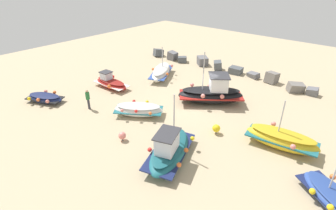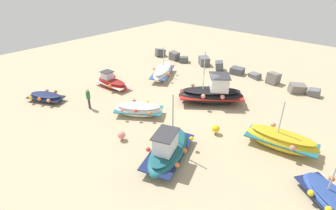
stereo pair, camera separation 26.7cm
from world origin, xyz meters
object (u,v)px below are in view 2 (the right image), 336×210
at_px(person_walking, 88,97).
at_px(mooring_buoy_0, 216,129).
at_px(fishing_boat_5, 139,109).
at_px(fishing_boat_2, 333,201).
at_px(mooring_buoy_1, 122,135).
at_px(fishing_boat_0, 112,82).
at_px(fishing_boat_6, 162,72).
at_px(fishing_boat_4, 212,93).
at_px(fishing_boat_7, 168,150).
at_px(fishing_boat_3, 46,97).
at_px(fishing_boat_1, 281,140).

bearing_deg(person_walking, mooring_buoy_0, 124.58).
bearing_deg(mooring_buoy_0, fishing_boat_5, -163.78).
xyz_separation_m(fishing_boat_2, mooring_buoy_0, (-7.54, 1.72, -0.01)).
bearing_deg(mooring_buoy_1, mooring_buoy_0, 47.95).
xyz_separation_m(fishing_boat_0, fishing_boat_6, (1.86, 5.08, 0.07)).
bearing_deg(fishing_boat_5, mooring_buoy_1, 83.65).
distance_m(fishing_boat_4, mooring_buoy_0, 4.78).
bearing_deg(mooring_buoy_1, fishing_boat_7, 9.41).
distance_m(fishing_boat_4, fishing_boat_6, 7.16).
xyz_separation_m(fishing_boat_3, mooring_buoy_0, (13.52, 5.25, 0.05)).
bearing_deg(fishing_boat_3, person_walking, 179.34).
bearing_deg(fishing_boat_5, fishing_boat_4, -152.65).
relative_size(fishing_boat_4, fishing_boat_6, 1.16).
relative_size(fishing_boat_7, mooring_buoy_1, 8.05).
xyz_separation_m(fishing_boat_6, person_walking, (0.20, -8.93, 0.42)).
bearing_deg(fishing_boat_6, fishing_boat_1, 45.43).
relative_size(fishing_boat_4, person_walking, 3.33).
height_order(fishing_boat_5, person_walking, person_walking).
bearing_deg(fishing_boat_2, fishing_boat_3, -135.46).
relative_size(fishing_boat_0, mooring_buoy_1, 6.20).
height_order(fishing_boat_5, mooring_buoy_0, fishing_boat_5).
relative_size(fishing_boat_3, fishing_boat_5, 0.88).
bearing_deg(fishing_boat_6, fishing_boat_0, -48.06).
distance_m(fishing_boat_0, fishing_boat_3, 5.83).
bearing_deg(fishing_boat_0, person_walking, 115.56).
height_order(fishing_boat_1, mooring_buoy_1, fishing_boat_1).
relative_size(fishing_boat_5, mooring_buoy_0, 5.78).
distance_m(fishing_boat_4, mooring_buoy_1, 8.69).
height_order(fishing_boat_4, fishing_boat_7, fishing_boat_4).
bearing_deg(mooring_buoy_0, fishing_boat_4, 126.31).
bearing_deg(fishing_boat_1, fishing_boat_6, 155.92).
height_order(fishing_boat_0, fishing_boat_6, fishing_boat_6).
relative_size(fishing_boat_1, mooring_buoy_1, 7.38).
bearing_deg(fishing_boat_3, fishing_boat_2, 165.64).
bearing_deg(mooring_buoy_1, fishing_boat_4, 80.50).
xyz_separation_m(fishing_boat_0, fishing_boat_3, (-1.85, -5.52, -0.12)).
relative_size(fishing_boat_2, person_walking, 2.37).
xyz_separation_m(fishing_boat_4, fishing_boat_7, (2.13, -7.96, -0.17)).
bearing_deg(fishing_boat_5, fishing_boat_6, -94.70).
distance_m(fishing_boat_0, fishing_boat_2, 19.31).
xyz_separation_m(fishing_boat_6, mooring_buoy_0, (9.81, -5.36, -0.15)).
xyz_separation_m(fishing_boat_4, mooring_buoy_1, (-1.43, -8.55, -0.45)).
bearing_deg(fishing_boat_0, mooring_buoy_0, 176.13).
distance_m(fishing_boat_2, fishing_boat_5, 13.38).
distance_m(fishing_boat_5, fishing_boat_6, 8.10).
distance_m(person_walking, mooring_buoy_0, 10.27).
bearing_deg(fishing_boat_0, fishing_boat_3, 68.91).
height_order(fishing_boat_1, fishing_boat_5, fishing_boat_1).
relative_size(fishing_boat_2, mooring_buoy_0, 5.89).
xyz_separation_m(fishing_boat_5, mooring_buoy_1, (1.59, -3.02, -0.12)).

